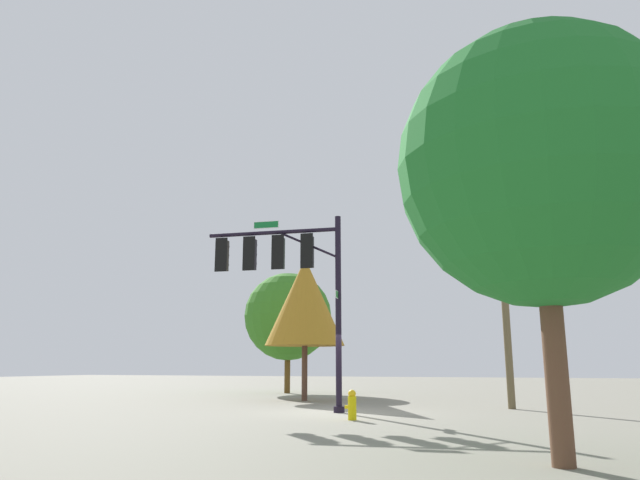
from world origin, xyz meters
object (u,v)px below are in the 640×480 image
at_px(utility_pole, 504,283).
at_px(tree_far, 288,316).
at_px(signal_pole_assembly, 283,267).
at_px(fire_hydrant, 352,405).
at_px(tree_near, 539,167).
at_px(tree_mid, 305,301).

xyz_separation_m(utility_pole, tree_far, (11.95, -8.52, -0.26)).
xyz_separation_m(signal_pole_assembly, fire_hydrant, (-3.07, 2.25, -4.46)).
distance_m(utility_pole, tree_near, 12.42).
xyz_separation_m(signal_pole_assembly, tree_mid, (1.35, -5.85, -0.57)).
relative_size(fire_hydrant, tree_far, 0.12).
height_order(tree_near, tree_far, tree_near).
xyz_separation_m(signal_pole_assembly, tree_near, (-8.19, 8.71, -0.12)).
height_order(utility_pole, tree_mid, utility_pole).
bearing_deg(tree_mid, tree_far, -62.12).
bearing_deg(signal_pole_assembly, tree_near, 133.25).
bearing_deg(utility_pole, tree_far, -35.49).
xyz_separation_m(tree_near, tree_far, (12.89, -20.90, -0.54)).
xyz_separation_m(utility_pole, tree_mid, (8.59, -2.17, -0.17)).
height_order(signal_pole_assembly, tree_mid, signal_pole_assembly).
bearing_deg(tree_far, utility_pole, 144.51).
relative_size(tree_near, tree_far, 1.07).
bearing_deg(utility_pole, tree_near, 94.38).
xyz_separation_m(fire_hydrant, tree_far, (7.77, -14.44, 3.80)).
bearing_deg(signal_pole_assembly, utility_pole, -153.11).
distance_m(signal_pole_assembly, tree_near, 11.96).
bearing_deg(tree_near, tree_mid, -56.77).
distance_m(tree_near, tree_far, 24.57).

